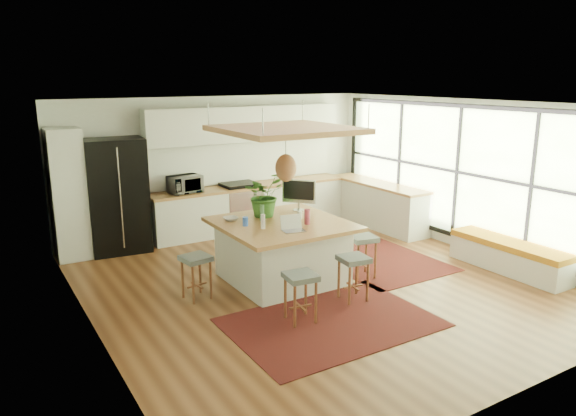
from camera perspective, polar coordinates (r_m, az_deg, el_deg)
floor at (r=8.34m, az=2.99°, el=-7.89°), size 7.00×7.00×0.00m
ceiling at (r=7.76m, az=3.25°, el=10.97°), size 7.00×7.00×0.00m
wall_back at (r=10.95m, az=-7.34°, el=4.61°), size 6.50×0.00×6.50m
wall_front at (r=5.54m, az=24.17°, el=-5.68°), size 6.50×0.00×6.50m
wall_left at (r=6.71m, az=-20.43°, el=-2.05°), size 0.00×7.00×7.00m
wall_right at (r=10.11m, az=18.50°, el=3.24°), size 0.00×7.00×7.00m
window_wall at (r=10.08m, az=18.41°, el=3.50°), size 0.10×6.20×2.60m
pantry at (r=9.86m, az=-22.32°, el=1.32°), size 0.55×0.60×2.25m
back_counter_base at (r=11.09m, az=-3.92°, el=-0.00°), size 4.20×0.60×0.88m
back_counter_top at (r=10.99m, az=-3.96°, el=2.33°), size 4.24×0.64×0.05m
backsplash at (r=11.17m, az=-4.72°, el=4.85°), size 4.20×0.02×0.80m
upper_cabinets at (r=10.93m, az=-4.42°, el=8.89°), size 4.20×0.34×0.70m
range at (r=10.96m, az=-5.09°, el=0.14°), size 0.76×0.62×1.00m
right_counter_base at (r=11.45m, az=9.49°, el=0.28°), size 0.60×2.50×0.88m
right_counter_top at (r=11.35m, az=9.58°, el=2.54°), size 0.64×2.54×0.05m
window_bench at (r=9.43m, az=22.35°, el=-4.74°), size 0.52×2.00×0.50m
ceiling_panel at (r=7.99m, az=-0.24°, el=6.39°), size 1.86×1.86×0.80m
rug_near at (r=7.09m, az=4.61°, el=-11.98°), size 2.60×1.80×0.01m
rug_right at (r=9.52m, az=8.74°, el=-5.20°), size 1.80×2.60×0.01m
fridge at (r=10.05m, az=-17.62°, el=0.76°), size 1.09×0.89×2.03m
island at (r=8.28m, az=-0.65°, el=-4.61°), size 1.85×1.85×0.93m
stool_near_left at (r=6.96m, az=1.33°, el=-9.25°), size 0.43×0.43×0.65m
stool_near_right at (r=7.65m, az=6.92°, el=-7.19°), size 0.42×0.42×0.65m
stool_right_front at (r=8.52m, az=7.86°, el=-4.99°), size 0.47×0.47×0.67m
stool_right_back at (r=9.33m, az=4.29°, el=-3.23°), size 0.43×0.43×0.69m
stool_left_side at (r=7.76m, az=-9.68°, el=-6.98°), size 0.43×0.43×0.64m
laptop at (r=7.64m, az=0.61°, el=-1.62°), size 0.37×0.39×0.24m
monitor at (r=8.78m, az=1.16°, el=1.37°), size 0.53×0.56×0.53m
microwave at (r=10.37m, az=-10.88°, el=2.69°), size 0.63×0.41×0.40m
island_plant at (r=8.44m, az=-2.55°, el=0.95°), size 0.85×0.89×0.55m
island_bowl at (r=8.27m, az=-6.09°, el=-1.16°), size 0.23×0.23×0.05m
island_bottle_0 at (r=7.95m, az=-4.44°, el=-1.23°), size 0.07×0.07×0.19m
island_bottle_1 at (r=7.81m, az=-2.62°, el=-1.49°), size 0.07×0.07×0.19m
island_bottle_2 at (r=8.01m, az=1.97°, el=-1.09°), size 0.07×0.07×0.19m
island_bottle_3 at (r=8.34m, az=1.23°, el=-0.47°), size 0.07×0.07×0.19m
island_bottle_4 at (r=8.24m, az=-2.75°, el=-0.67°), size 0.07×0.07×0.19m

